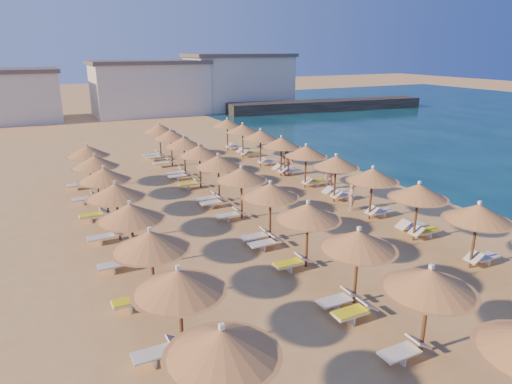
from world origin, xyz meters
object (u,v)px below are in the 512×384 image
beachgoer_c (286,163)px  parasol_row_east (353,169)px  jetty (327,105)px  beachgoer_a (351,197)px  beachgoer_b (329,178)px  parasol_row_west (255,183)px

beachgoer_c → parasol_row_east: bearing=-48.0°
jetty → beachgoer_a: size_ratio=18.59×
beachgoer_a → parasol_row_east: bearing=146.8°
parasol_row_east → beachgoer_c: size_ratio=20.16×
beachgoer_c → beachgoer_a: size_ratio=1.19×
parasol_row_east → beachgoer_b: (1.21, 3.82, -1.70)m
jetty → beachgoer_b: beachgoer_b is taller
jetty → parasol_row_west: bearing=-122.4°
parasol_row_west → beachgoer_c: (6.63, 8.08, -1.51)m
beachgoer_c → beachgoer_a: bearing=-48.2°
jetty → beachgoer_b: 39.96m
jetty → beachgoer_b: size_ratio=19.72×
parasol_row_east → beachgoer_a: parasol_row_east is taller
jetty → beachgoer_a: beachgoer_a is taller
parasol_row_east → parasol_row_west: size_ratio=1.00×
parasol_row_west → beachgoer_a: bearing=-0.3°
jetty → parasol_row_east: 43.83m
jetty → beachgoer_a: (-24.13, -36.60, 0.06)m
parasol_row_west → beachgoer_b: bearing=27.3°
beachgoer_c → parasol_row_west: bearing=-84.3°
parasol_row_east → parasol_row_west: 6.20m
beachgoer_b → parasol_row_west: bearing=-95.0°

